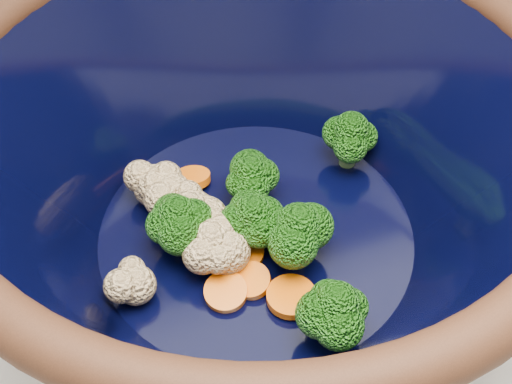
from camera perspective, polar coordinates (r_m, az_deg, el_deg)
The scene contains 2 objects.
mixing_bowl at distance 0.46m, azimuth -0.00°, elevation 1.43°, with size 0.49×0.49×0.18m.
vegetable_pile at distance 0.48m, azimuth -0.74°, elevation -2.18°, with size 0.21×0.19×0.05m.
Camera 1 is at (-0.11, -0.28, 1.33)m, focal length 50.00 mm.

